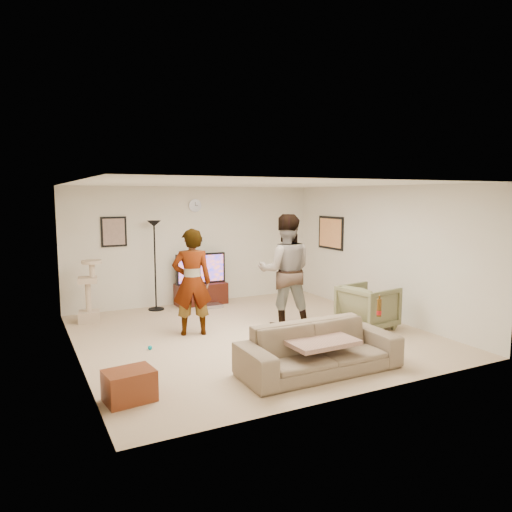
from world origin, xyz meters
name	(u,v)px	position (x,y,z in m)	size (l,w,h in m)	color
floor	(252,335)	(0.00, 0.00, -0.01)	(5.50, 5.50, 0.02)	tan
ceiling	(252,183)	(0.00, 0.00, 2.51)	(5.50, 5.50, 0.02)	white
wall_back	(195,245)	(0.00, 2.75, 1.25)	(5.50, 0.04, 2.50)	beige
wall_front	(359,290)	(0.00, -2.75, 1.25)	(5.50, 0.04, 2.50)	beige
wall_left	(74,273)	(-2.75, 0.00, 1.25)	(0.04, 5.50, 2.50)	beige
wall_right	(381,252)	(2.75, 0.00, 1.25)	(0.04, 5.50, 2.50)	beige
wall_clock	(195,206)	(0.00, 2.72, 2.10)	(0.26, 0.26, 0.04)	white
wall_speaker	(196,239)	(0.00, 2.69, 1.38)	(0.25, 0.10, 0.10)	black
picture_back	(114,232)	(-1.70, 2.73, 1.60)	(0.42, 0.03, 0.52)	gray
picture_right	(331,233)	(2.73, 1.60, 1.50)	(0.03, 0.78, 0.62)	#EF9359
tv_stand	(201,294)	(0.03, 2.50, 0.23)	(1.09, 0.45, 0.45)	black
console_box	(212,306)	(0.11, 2.11, 0.04)	(0.40, 0.30, 0.07)	#B0B0BD
tv	(201,268)	(0.03, 2.50, 0.77)	(1.08, 0.08, 0.64)	black
tv_screen	(201,269)	(0.03, 2.46, 0.77)	(1.00, 0.01, 0.57)	orange
floor_lamp	(155,266)	(-0.97, 2.44, 0.91)	(0.32, 0.32, 1.81)	black
cat_tree	(88,291)	(-2.32, 2.08, 0.58)	(0.37, 0.37, 1.15)	#C2AC91
person_left	(192,282)	(-0.88, 0.46, 0.89)	(0.65, 0.43, 1.78)	#A6A6A6
person_right	(285,271)	(0.75, 0.18, 1.00)	(0.97, 0.76, 2.00)	navy
sofa	(320,349)	(0.03, -1.93, 0.32)	(2.16, 0.85, 0.63)	#72614D
throw_blanket	(319,341)	(0.02, -1.93, 0.43)	(0.90, 0.70, 0.06)	tan
beer_bottle	(379,308)	(1.03, -1.93, 0.76)	(0.06, 0.06, 0.25)	#52320C
armchair	(368,307)	(1.96, -0.60, 0.39)	(0.82, 0.85, 0.77)	#626242
side_table	(129,386)	(-2.40, -1.70, 0.18)	(0.54, 0.40, 0.36)	maroon
toy_ball	(150,348)	(-1.73, -0.02, 0.03)	(0.07, 0.07, 0.07)	#008DA1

